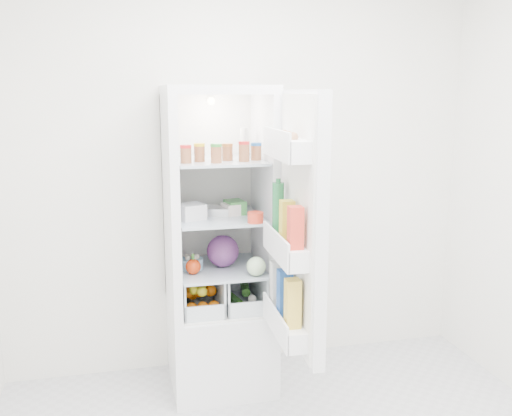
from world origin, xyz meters
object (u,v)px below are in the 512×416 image
object	(u,v)px
refrigerator	(218,277)
fridge_door	(297,230)
mushroom_bowl	(192,264)
red_cabbage	(223,251)

from	to	relation	value
refrigerator	fridge_door	distance (m)	0.82
mushroom_bowl	fridge_door	distance (m)	0.80
red_cabbage	fridge_door	size ratio (longest dim) A/B	0.15
red_cabbage	fridge_door	world-z (taller)	fridge_door
refrigerator	red_cabbage	distance (m)	0.19
red_cabbage	mushroom_bowl	xyz separation A→B (m)	(-0.19, -0.00, -0.06)
refrigerator	red_cabbage	size ratio (longest dim) A/B	9.53
mushroom_bowl	fridge_door	bearing A→B (deg)	-51.72
red_cabbage	mushroom_bowl	size ratio (longest dim) A/B	1.43
red_cabbage	mushroom_bowl	bearing A→B (deg)	-178.47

